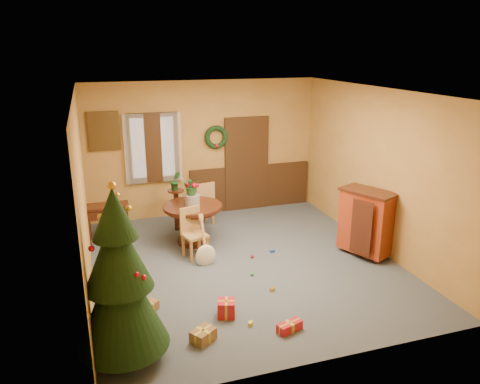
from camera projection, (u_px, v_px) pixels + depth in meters
name	position (u px, v px, depth m)	size (l,w,h in m)	color
room_envelope	(214.00, 164.00, 10.20)	(5.50, 5.50, 5.50)	#3B4656
dining_table	(193.00, 217.00, 8.71)	(1.10, 1.10, 0.76)	black
urn	(192.00, 200.00, 8.61)	(0.28, 0.28, 0.20)	slate
centerpiece_plant	(192.00, 185.00, 8.53)	(0.32, 0.28, 0.36)	#1E4C23
chair_near	(193.00, 231.00, 8.19)	(0.47, 0.47, 0.89)	#A77742
chair_far	(204.00, 202.00, 9.62)	(0.48, 0.48, 0.93)	#A77742
guitar	(205.00, 242.00, 7.86)	(0.35, 0.16, 0.82)	beige
plant_stand	(176.00, 205.00, 9.35)	(0.33, 0.33, 0.84)	black
stand_plant	(175.00, 181.00, 9.19)	(0.21, 0.17, 0.39)	#19471E
christmas_tree	(119.00, 279.00, 5.29)	(1.07, 1.07, 2.20)	#382111
writing_desk	(107.00, 214.00, 8.82)	(0.82, 0.42, 0.72)	black
sideboard	(366.00, 221.00, 8.19)	(0.84, 1.06, 1.20)	#562109
gift_a	(203.00, 335.00, 5.90)	(0.37, 0.35, 0.16)	brown
gift_b	(226.00, 308.00, 6.43)	(0.29, 0.29, 0.24)	#A7161C
gift_c	(149.00, 307.00, 6.57)	(0.30, 0.29, 0.13)	brown
gift_d	(290.00, 327.00, 6.11)	(0.37, 0.24, 0.12)	#A7161C
toy_a	(272.00, 251.00, 8.45)	(0.08, 0.05, 0.05)	#244D9C
toy_b	(252.00, 274.00, 7.59)	(0.06, 0.06, 0.06)	green
toy_c	(250.00, 324.00, 6.24)	(0.08, 0.05, 0.05)	gold
toy_d	(252.00, 257.00, 8.22)	(0.06, 0.06, 0.06)	#AE0B1F
toy_e	(272.00, 290.00, 7.12)	(0.08, 0.05, 0.05)	gold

